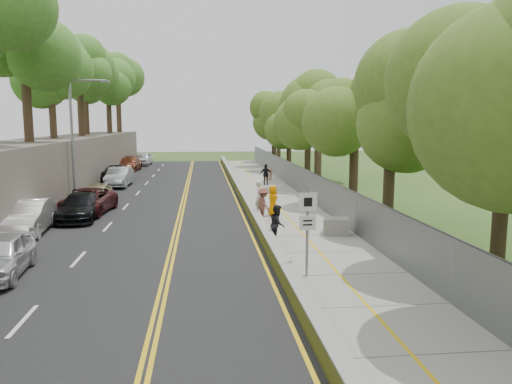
{
  "coord_description": "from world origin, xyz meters",
  "views": [
    {
      "loc": [
        -2.42,
        -19.13,
        5.24
      ],
      "look_at": [
        0.5,
        8.0,
        1.4
      ],
      "focal_mm": 35.0,
      "sensor_mm": 36.0,
      "label": 1
    }
  ],
  "objects": [
    {
      "name": "painter_3",
      "position": [
        0.75,
        6.64,
        0.93
      ],
      "size": [
        0.99,
        1.29,
        1.75
      ],
      "primitive_type": "imported",
      "rotation": [
        0.0,
        0.0,
        1.91
      ],
      "color": "brown",
      "rests_on": "sidewalk"
    },
    {
      "name": "streetlight",
      "position": [
        -10.46,
        14.0,
        4.64
      ],
      "size": [
        2.52,
        0.22,
        8.0
      ],
      "color": "gray",
      "rests_on": "ground"
    },
    {
      "name": "car_7",
      "position": [
        -10.24,
        35.23,
        0.79
      ],
      "size": [
        2.49,
        5.3,
        1.5
      ],
      "primitive_type": "imported",
      "rotation": [
        0.0,
        0.0,
        -0.08
      ],
      "color": "brown",
      "rests_on": "road"
    },
    {
      "name": "car_5",
      "position": [
        -9.15,
        21.98,
        0.82
      ],
      "size": [
        1.78,
        4.77,
        1.56
      ],
      "primitive_type": "imported",
      "rotation": [
        0.0,
        0.0,
        -0.03
      ],
      "color": "#989C9F",
      "rests_on": "road"
    },
    {
      "name": "jersey_barrier",
      "position": [
        0.25,
        15.0,
        0.3
      ],
      "size": [
        0.42,
        66.0,
        0.6
      ],
      "primitive_type": "cube",
      "color": "#B1C226",
      "rests_on": "ground"
    },
    {
      "name": "trees_fenceside",
      "position": [
        7.0,
        15.0,
        7.0
      ],
      "size": [
        7.0,
        66.0,
        14.0
      ],
      "primitive_type": null,
      "color": "#597D28",
      "rests_on": "ground"
    },
    {
      "name": "painter_0",
      "position": [
        1.45,
        8.06,
        0.9
      ],
      "size": [
        0.64,
        0.89,
        1.7
      ],
      "primitive_type": "imported",
      "rotation": [
        0.0,
        0.0,
        1.69
      ],
      "color": "orange",
      "rests_on": "sidewalk"
    },
    {
      "name": "car_2",
      "position": [
        -9.0,
        9.77,
        0.76
      ],
      "size": [
        2.9,
        5.38,
        1.44
      ],
      "primitive_type": "imported",
      "rotation": [
        0.0,
        0.0,
        -0.1
      ],
      "color": "#4D181B",
      "rests_on": "road"
    },
    {
      "name": "car_0",
      "position": [
        -9.3,
        -1.91,
        0.75
      ],
      "size": [
        2.01,
        4.31,
        1.43
      ],
      "primitive_type": "imported",
      "rotation": [
        0.0,
        0.0,
        0.08
      ],
      "color": "silver",
      "rests_on": "road"
    },
    {
      "name": "ground",
      "position": [
        0.0,
        0.0,
        0.0
      ],
      "size": [
        140.0,
        140.0,
        0.0
      ],
      "primitive_type": "plane",
      "color": "#33511E",
      "rests_on": "ground"
    },
    {
      "name": "painter_1",
      "position": [
        0.78,
        8.76,
        1.0
      ],
      "size": [
        0.58,
        0.77,
        1.9
      ],
      "primitive_type": "imported",
      "rotation": [
        0.0,
        0.0,
        1.38
      ],
      "color": "silver",
      "rests_on": "sidewalk"
    },
    {
      "name": "car_3",
      "position": [
        -9.0,
        8.1,
        0.73
      ],
      "size": [
        2.12,
        4.85,
        1.39
      ],
      "primitive_type": "imported",
      "rotation": [
        0.0,
        0.0,
        0.04
      ],
      "color": "black",
      "rests_on": "road"
    },
    {
      "name": "concrete_block",
      "position": [
        3.7,
        3.0,
        0.44
      ],
      "size": [
        1.32,
        1.1,
        0.78
      ],
      "primitive_type": "cube",
      "rotation": [
        0.0,
        0.0,
        -0.22
      ],
      "color": "slate",
      "rests_on": "sidewalk"
    },
    {
      "name": "person_far",
      "position": [
        2.8,
        21.6,
        0.92
      ],
      "size": [
        1.07,
        0.59,
        1.74
      ],
      "primitive_type": "imported",
      "rotation": [
        0.0,
        0.0,
        2.97
      ],
      "color": "black",
      "rests_on": "sidewalk"
    },
    {
      "name": "painter_2",
      "position": [
        0.75,
        1.69,
        0.89
      ],
      "size": [
        0.8,
        0.94,
        1.67
      ],
      "primitive_type": "imported",
      "rotation": [
        0.0,
        0.0,
        1.34
      ],
      "color": "black",
      "rests_on": "sidewalk"
    },
    {
      "name": "road",
      "position": [
        -5.4,
        15.0,
        0.02
      ],
      "size": [
        11.2,
        66.0,
        0.04
      ],
      "primitive_type": "cube",
      "color": "black",
      "rests_on": "ground"
    },
    {
      "name": "construction_barrel",
      "position": [
        3.49,
        25.31,
        0.55
      ],
      "size": [
        0.61,
        0.61,
        1.0
      ],
      "primitive_type": "cylinder",
      "color": "#C45A24",
      "rests_on": "sidewalk"
    },
    {
      "name": "car_4",
      "position": [
        -9.0,
        12.55,
        0.76
      ],
      "size": [
        1.93,
        4.31,
        1.44
      ],
      "primitive_type": "imported",
      "rotation": [
        0.0,
        0.0,
        0.05
      ],
      "color": "tan",
      "rests_on": "road"
    },
    {
      "name": "car_1",
      "position": [
        -10.6,
        4.81,
        0.83
      ],
      "size": [
        1.98,
        4.9,
        1.58
      ],
      "primitive_type": "imported",
      "rotation": [
        0.0,
        0.0,
        0.07
      ],
      "color": "silver",
      "rests_on": "road"
    },
    {
      "name": "car_6",
      "position": [
        -10.09,
        25.98,
        0.74
      ],
      "size": [
        2.44,
        5.08,
        1.4
      ],
      "primitive_type": "imported",
      "rotation": [
        0.0,
        0.0,
        0.02
      ],
      "color": "black",
      "rests_on": "road"
    },
    {
      "name": "sidewalk",
      "position": [
        2.55,
        15.0,
        0.03
      ],
      "size": [
        4.2,
        66.0,
        0.05
      ],
      "primitive_type": "cube",
      "color": "gray",
      "rests_on": "ground"
    },
    {
      "name": "car_8",
      "position": [
        -9.55,
        42.17,
        0.83
      ],
      "size": [
        2.17,
        4.77,
        1.59
      ],
      "primitive_type": "imported",
      "rotation": [
        0.0,
        0.0,
        -0.06
      ],
      "color": "silver",
      "rests_on": "road"
    },
    {
      "name": "chainlink_fence",
      "position": [
        4.65,
        15.0,
        1.0
      ],
      "size": [
        0.04,
        66.0,
        2.0
      ],
      "primitive_type": "cube",
      "color": "slate",
      "rests_on": "ground"
    },
    {
      "name": "rock_embankment",
      "position": [
        -13.5,
        15.0,
        2.0
      ],
      "size": [
        5.0,
        66.0,
        4.0
      ],
      "primitive_type": "cube",
      "color": "#595147",
      "rests_on": "ground"
    },
    {
      "name": "signpost",
      "position": [
        1.05,
        -3.02,
        1.96
      ],
      "size": [
        0.62,
        0.09,
        3.1
      ],
      "color": "gray",
      "rests_on": "sidewalk"
    },
    {
      "name": "trees_embankment",
      "position": [
        -13.0,
        15.0,
        10.5
      ],
      "size": [
        6.4,
        66.0,
        13.0
      ],
      "primitive_type": null,
      "color": "#4E8B2F",
      "rests_on": "rock_embankment"
    }
  ]
}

